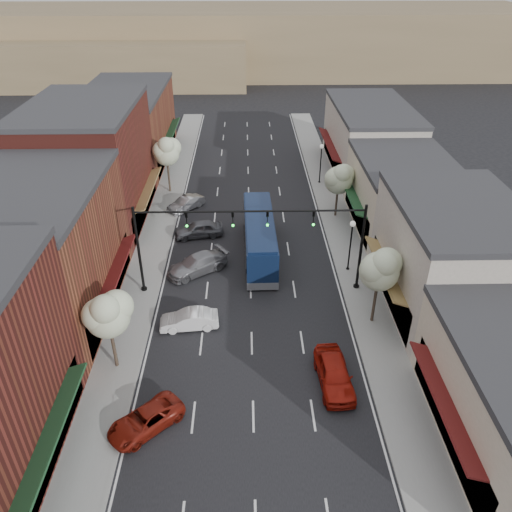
{
  "coord_description": "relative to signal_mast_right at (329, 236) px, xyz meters",
  "views": [
    {
      "loc": [
        -0.26,
        -22.77,
        21.9
      ],
      "look_at": [
        0.43,
        9.29,
        2.2
      ],
      "focal_mm": 35.0,
      "sensor_mm": 36.0,
      "label": 1
    }
  ],
  "objects": [
    {
      "name": "bldg_right_midnear",
      "position": [
        8.1,
        -2.0,
        -0.72
      ],
      "size": [
        9.14,
        12.1,
        7.9
      ],
      "color": "#BEB1A3",
      "rests_on": "ground"
    },
    {
      "name": "parked_car_c",
      "position": [
        -9.82,
        2.55,
        -3.89
      ],
      "size": [
        5.29,
        4.53,
        1.46
      ],
      "primitive_type": "imported",
      "rotation": [
        0.0,
        0.0,
        -0.97
      ],
      "color": "gray",
      "rests_on": "ground"
    },
    {
      "name": "bldg_left_far",
      "position": [
        -19.84,
        28.0,
        -0.46
      ],
      "size": [
        10.14,
        18.1,
        8.4
      ],
      "color": "brown",
      "rests_on": "ground"
    },
    {
      "name": "parked_car_a",
      "position": [
        -11.36,
        -12.63,
        -4.04
      ],
      "size": [
        4.39,
        4.25,
        1.16
      ],
      "primitive_type": "imported",
      "rotation": [
        0.0,
        0.0,
        -0.83
      ],
      "color": "maroon",
      "rests_on": "ground"
    },
    {
      "name": "parked_car_d",
      "position": [
        -10.14,
        8.37,
        -3.89
      ],
      "size": [
        4.57,
        2.5,
        1.47
      ],
      "primitive_type": "imported",
      "rotation": [
        0.0,
        0.0,
        -1.39
      ],
      "color": "#505257",
      "rests_on": "ground"
    },
    {
      "name": "sidewalk_right",
      "position": [
        2.78,
        10.5,
        -4.55
      ],
      "size": [
        2.8,
        73.0,
        0.15
      ],
      "primitive_type": "cube",
      "color": "gray",
      "rests_on": "ground"
    },
    {
      "name": "bldg_left_midfar",
      "position": [
        -19.86,
        12.0,
        0.78
      ],
      "size": [
        10.14,
        14.1,
        10.9
      ],
      "color": "maroon",
      "rests_on": "ground"
    },
    {
      "name": "curb_right",
      "position": [
        1.38,
        10.5,
        -4.55
      ],
      "size": [
        0.25,
        73.0,
        0.17
      ],
      "primitive_type": "cube",
      "color": "gray",
      "rests_on": "ground"
    },
    {
      "name": "red_hatchback",
      "position": [
        -0.84,
        -9.66,
        -3.83
      ],
      "size": [
        2.15,
        4.76,
        1.59
      ],
      "primitive_type": "imported",
      "rotation": [
        0.0,
        0.0,
        0.06
      ],
      "color": "#99150B",
      "rests_on": "ground"
    },
    {
      "name": "sidewalk_left",
      "position": [
        -14.02,
        10.5,
        -4.55
      ],
      "size": [
        2.8,
        73.0,
        0.15
      ],
      "primitive_type": "cube",
      "color": "gray",
      "rests_on": "ground"
    },
    {
      "name": "tree_right_far",
      "position": [
        2.73,
        11.95,
        -0.63
      ],
      "size": [
        2.85,
        2.65,
        5.43
      ],
      "color": "#47382B",
      "rests_on": "ground"
    },
    {
      "name": "bldg_right_midfar",
      "position": [
        8.08,
        10.0,
        -1.46
      ],
      "size": [
        9.14,
        12.1,
        6.4
      ],
      "color": "beige",
      "rests_on": "ground"
    },
    {
      "name": "hill_near",
      "position": [
        -30.62,
        70.0,
        -0.62
      ],
      "size": [
        50.0,
        20.0,
        8.0
      ],
      "primitive_type": "cube",
      "color": "#7A6647",
      "rests_on": "ground"
    },
    {
      "name": "bldg_left_midnear",
      "position": [
        -19.85,
        -2.0,
        0.03
      ],
      "size": [
        10.14,
        14.1,
        9.4
      ],
      "color": "brown",
      "rests_on": "ground"
    },
    {
      "name": "tree_right_near",
      "position": [
        2.73,
        -4.05,
        -0.17
      ],
      "size": [
        2.85,
        2.65,
        5.95
      ],
      "color": "#47382B",
      "rests_on": "ground"
    },
    {
      "name": "curb_left",
      "position": [
        -12.62,
        10.5,
        -4.55
      ],
      "size": [
        0.25,
        73.0,
        0.17
      ],
      "primitive_type": "cube",
      "color": "gray",
      "rests_on": "ground"
    },
    {
      "name": "hill_far",
      "position": [
        -5.62,
        82.0,
        1.38
      ],
      "size": [
        120.0,
        30.0,
        12.0
      ],
      "primitive_type": "cube",
      "color": "#7A6647",
      "rests_on": "ground"
    },
    {
      "name": "lamp_post_far",
      "position": [
        2.18,
        20.0,
        -1.62
      ],
      "size": [
        0.44,
        0.44,
        4.44
      ],
      "color": "black",
      "rests_on": "ground"
    },
    {
      "name": "coach_bus",
      "position": [
        -4.82,
        5.14,
        -2.87
      ],
      "size": [
        2.63,
        10.99,
        3.35
      ],
      "rotation": [
        0.0,
        0.0,
        0.02
      ],
      "color": "#0E1C3A",
      "rests_on": "ground"
    },
    {
      "name": "tree_left_far",
      "position": [
        -13.87,
        17.95,
        -0.02
      ],
      "size": [
        2.85,
        2.65,
        6.13
      ],
      "color": "#47382B",
      "rests_on": "ground"
    },
    {
      "name": "parked_car_e",
      "position": [
        -11.82,
        13.81,
        -3.97
      ],
      "size": [
        3.69,
        3.84,
        1.3
      ],
      "primitive_type": "imported",
      "rotation": [
        0.0,
        0.0,
        -0.75
      ],
      "color": "gray",
      "rests_on": "ground"
    },
    {
      "name": "lamp_post_near",
      "position": [
        2.18,
        2.5,
        -1.62
      ],
      "size": [
        0.44,
        0.44,
        4.44
      ],
      "color": "black",
      "rests_on": "ground"
    },
    {
      "name": "parked_car_b",
      "position": [
        -9.82,
        -4.3,
        -3.97
      ],
      "size": [
        4.05,
        1.76,
        1.3
      ],
      "primitive_type": "imported",
      "rotation": [
        0.0,
        0.0,
        -1.47
      ],
      "color": "white",
      "rests_on": "ground"
    },
    {
      "name": "ground",
      "position": [
        -5.62,
        -8.0,
        -4.62
      ],
      "size": [
        160.0,
        160.0,
        0.0
      ],
      "primitive_type": "plane",
      "color": "black",
      "rests_on": "ground"
    },
    {
      "name": "signal_mast_left",
      "position": [
        -11.24,
        0.0,
        0.0
      ],
      "size": [
        8.22,
        0.46,
        7.0
      ],
      "color": "black",
      "rests_on": "ground"
    },
    {
      "name": "signal_mast_right",
      "position": [
        0.0,
        0.0,
        0.0
      ],
      "size": [
        8.22,
        0.46,
        7.0
      ],
      "color": "black",
      "rests_on": "ground"
    },
    {
      "name": "tree_left_near",
      "position": [
        -13.87,
        -8.05,
        -0.4
      ],
      "size": [
        2.85,
        2.65,
        5.69
      ],
      "color": "#47382B",
      "rests_on": "ground"
    },
    {
      "name": "bldg_right_far",
      "position": [
        8.09,
        24.0,
        -0.96
      ],
      "size": [
        9.14,
        16.1,
        7.4
      ],
      "color": "#BEB1A3",
      "rests_on": "ground"
    }
  ]
}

